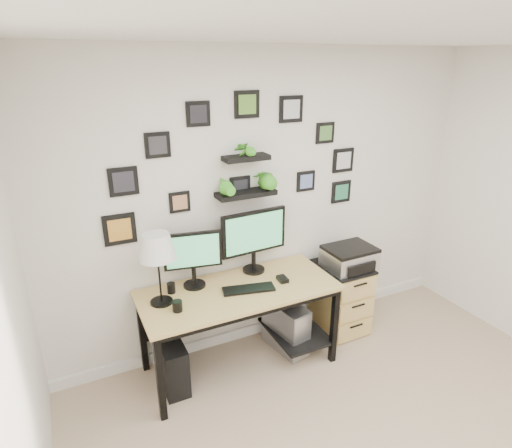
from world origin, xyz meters
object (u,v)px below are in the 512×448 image
mug (177,306)px  pc_tower_black (172,364)px  printer (350,257)px  pc_tower_grey (286,326)px  monitor_left (193,256)px  desk (241,299)px  table_lamp (157,248)px  file_cabinet (341,297)px  monitor_right (254,236)px

mug → pc_tower_black: (-0.05, 0.11, -0.59)m
pc_tower_black → printer: printer is taller
pc_tower_grey → monitor_left: bearing=168.2°
desk → pc_tower_black: bearing=-177.8°
mug → pc_tower_grey: mug is taller
pc_tower_black → pc_tower_grey: (1.06, 0.02, 0.02)m
table_lamp → pc_tower_black: (0.02, -0.05, -1.00)m
file_cabinet → pc_tower_black: bearing=-177.2°
monitor_left → printer: monitor_left is taller
monitor_left → file_cabinet: bearing=-4.1°
table_lamp → pc_tower_black: 1.00m
pc_tower_black → file_cabinet: 1.71m
monitor_right → printer: size_ratio=1.34×
pc_tower_grey → printer: 0.86m
desk → printer: (1.10, 0.01, 0.15)m
desk → printer: printer is taller
pc_tower_grey → printer: (0.67, 0.01, 0.54)m
desk → file_cabinet: size_ratio=2.39×
pc_tower_grey → printer: bearing=1.2°
monitor_right → pc_tower_grey: size_ratio=1.23×
pc_tower_black → pc_tower_grey: bearing=1.1°
table_lamp → mug: size_ratio=6.84×
desk → monitor_left: monitor_left is taller
monitor_left → file_cabinet: (1.42, -0.10, -0.69)m
monitor_right → table_lamp: 0.88m
monitor_left → pc_tower_grey: monitor_left is taller
printer → pc_tower_black: bearing=-178.8°
table_lamp → pc_tower_grey: table_lamp is taller
pc_tower_grey → mug: bearing=-172.4°
mug → monitor_left: bearing=52.4°
file_cabinet → printer: (0.03, -0.05, 0.44)m
table_lamp → mug: 0.45m
desk → monitor_right: bearing=42.5°
desk → mug: size_ratio=19.36×
file_cabinet → printer: size_ratio=1.49×
table_lamp → pc_tower_grey: 1.46m
table_lamp → pc_tower_grey: (1.08, -0.03, -0.97)m
desk → monitor_right: 0.54m
printer → desk: bearing=-179.4°
mug → monitor_right: bearing=22.8°
desk → monitor_left: (-0.35, 0.16, 0.40)m
monitor_right → table_lamp: table_lamp is taller
desk → table_lamp: table_lamp is taller
pc_tower_black → printer: size_ratio=0.92×
pc_tower_black → pc_tower_grey: 1.06m
mug → file_cabinet: (1.65, 0.20, -0.46)m
monitor_left → pc_tower_black: bearing=-146.9°
pc_tower_black → printer: (1.73, 0.04, 0.57)m
pc_tower_grey → file_cabinet: size_ratio=0.73×
desk → file_cabinet: 1.11m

